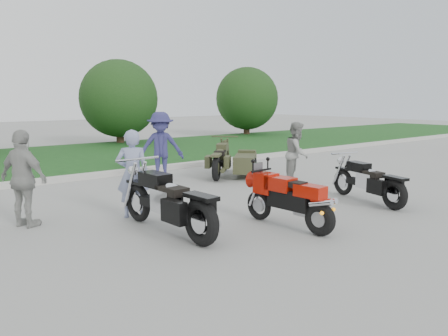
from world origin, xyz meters
TOP-DOWN VIEW (x-y plane):
  - ground at (0.00, 0.00)m, footprint 80.00×80.00m
  - curb at (0.00, 6.00)m, footprint 60.00×0.30m
  - grass_strip at (0.00, 10.15)m, footprint 60.00×8.00m
  - tree_mid_right at (4.00, 13.50)m, footprint 3.60×3.60m
  - tree_far_right at (12.00, 13.50)m, footprint 3.60×3.60m
  - sportbike_red at (0.35, -0.67)m, footprint 0.40×1.87m
  - cruiser_left at (-1.42, 0.30)m, footprint 0.50×2.52m
  - cruiser_right at (3.04, -0.49)m, footprint 0.65×2.11m
  - cruiser_sidecar at (2.82, 3.70)m, footprint 2.00×2.08m
  - person_stripe at (-1.41, 1.62)m, footprint 0.72×0.66m
  - person_grey at (3.43, 1.93)m, footprint 0.98×0.93m
  - person_denim at (0.88, 4.46)m, footprint 1.38×1.17m
  - person_back at (-3.14, 2.23)m, footprint 0.82×1.06m

SIDE VIEW (x-z plane):
  - ground at x=0.00m, z-range 0.00..0.00m
  - grass_strip at x=0.00m, z-range 0.00..0.14m
  - curb at x=0.00m, z-range 0.00..0.15m
  - cruiser_right at x=3.04m, z-range 0.01..0.83m
  - cruiser_sidecar at x=2.82m, z-range -0.03..0.87m
  - cruiser_left at x=-1.42m, z-range 0.01..0.98m
  - sportbike_red at x=0.35m, z-range 0.08..0.97m
  - person_grey at x=3.43m, z-range 0.00..1.61m
  - person_stripe at x=-1.41m, z-range 0.00..1.64m
  - person_back at x=-3.14m, z-range 0.00..1.68m
  - person_denim at x=0.88m, z-range 0.00..1.85m
  - tree_mid_right at x=4.00m, z-range 0.19..4.19m
  - tree_far_right at x=12.00m, z-range 0.19..4.19m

